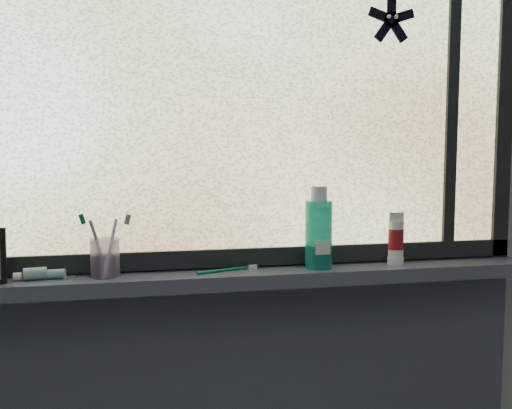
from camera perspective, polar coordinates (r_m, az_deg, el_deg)
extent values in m
cube|color=#9EA3A8|center=(1.62, -0.45, 1.93)|extent=(3.00, 0.01, 2.50)
cube|color=#46495D|center=(1.59, 0.10, -7.29)|extent=(1.62, 0.14, 0.04)
cube|color=silver|center=(1.61, -0.29, 11.90)|extent=(1.50, 0.01, 1.00)
cube|color=black|center=(1.62, -0.25, -5.20)|extent=(1.60, 0.03, 0.05)
cube|color=black|center=(1.91, 23.53, 10.42)|extent=(0.05, 0.03, 1.10)
cube|color=black|center=(1.82, 18.95, 10.85)|extent=(0.03, 0.03, 1.00)
cylinder|color=#C9AAE1|center=(1.54, -14.87, -5.19)|extent=(0.09, 0.09, 0.10)
cylinder|color=teal|center=(1.60, 6.29, -2.29)|extent=(0.09, 0.09, 0.19)
cylinder|color=silver|center=(1.70, 13.82, -3.15)|extent=(0.05, 0.05, 0.11)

